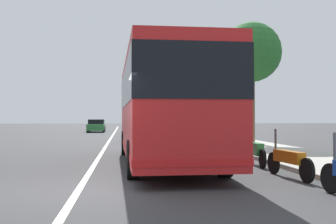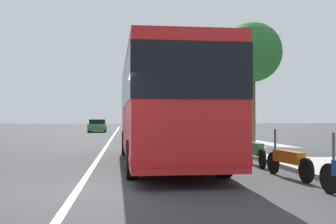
{
  "view_description": "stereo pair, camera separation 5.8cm",
  "coord_description": "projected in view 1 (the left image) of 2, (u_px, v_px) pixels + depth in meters",
  "views": [
    {
      "loc": [
        -9.23,
        -0.97,
        1.56
      ],
      "look_at": [
        5.99,
        -2.58,
        1.77
      ],
      "focal_mm": 44.96,
      "sensor_mm": 36.0,
      "label": 1
    },
    {
      "loc": [
        -9.24,
        -1.02,
        1.56
      ],
      "look_at": [
        5.99,
        -2.58,
        1.77
      ],
      "focal_mm": 44.96,
      "sensor_mm": 36.0,
      "label": 2
    }
  ],
  "objects": [
    {
      "name": "ground_plane",
      "position": [
        78.0,
        190.0,
        9.05
      ],
      "size": [
        220.0,
        220.0,
        0.0
      ],
      "primitive_type": "plane",
      "color": "#38383A"
    },
    {
      "name": "sidewalk_curb",
      "position": [
        265.0,
        149.0,
        19.8
      ],
      "size": [
        110.0,
        3.6,
        0.14
      ],
      "primitive_type": "cube",
      "color": "#B2ADA3",
      "rests_on": "ground"
    },
    {
      "name": "lane_divider_line",
      "position": [
        102.0,
        152.0,
        19.0
      ],
      "size": [
        110.0,
        0.16,
        0.01
      ],
      "primitive_type": "cube",
      "color": "silver",
      "rests_on": "ground"
    },
    {
      "name": "coach_bus",
      "position": [
        163.0,
        104.0,
        14.35
      ],
      "size": [
        11.12,
        2.89,
        3.49
      ],
      "rotation": [
        0.0,
        0.0,
        0.02
      ],
      "color": "red",
      "rests_on": "ground"
    },
    {
      "name": "motorcycle_far_end",
      "position": [
        289.0,
        160.0,
        10.87
      ],
      "size": [
        2.3,
        0.39,
        1.25
      ],
      "rotation": [
        0.0,
        0.0,
        0.12
      ],
      "color": "black",
      "rests_on": "ground"
    },
    {
      "name": "motorcycle_angled",
      "position": [
        255.0,
        151.0,
        13.73
      ],
      "size": [
        2.19,
        0.28,
        1.25
      ],
      "rotation": [
        0.0,
        0.0,
        -0.04
      ],
      "color": "black",
      "rests_on": "ground"
    },
    {
      "name": "car_oncoming",
      "position": [
        141.0,
        131.0,
        26.7
      ],
      "size": [
        4.3,
        1.81,
        1.6
      ],
      "rotation": [
        0.0,
        0.0,
        0.01
      ],
      "color": "silver",
      "rests_on": "ground"
    },
    {
      "name": "car_ahead_same_lane",
      "position": [
        96.0,
        126.0,
        46.2
      ],
      "size": [
        4.55,
        1.94,
        1.39
      ],
      "rotation": [
        0.0,
        0.0,
        3.15
      ],
      "color": "#2D7238",
      "rests_on": "ground"
    },
    {
      "name": "car_far_distant",
      "position": [
        143.0,
        127.0,
        35.47
      ],
      "size": [
        4.33,
        2.19,
        1.59
      ],
      "rotation": [
        0.0,
        0.0,
        0.08
      ],
      "color": "silver",
      "rests_on": "ground"
    },
    {
      "name": "roadside_tree_mid_block",
      "position": [
        251.0,
        53.0,
        23.92
      ],
      "size": [
        3.41,
        3.41,
        7.02
      ],
      "color": "brown",
      "rests_on": "ground"
    }
  ]
}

